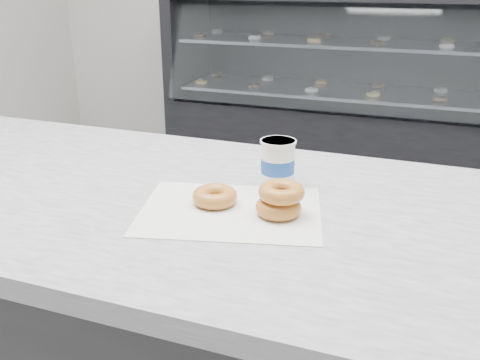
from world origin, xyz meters
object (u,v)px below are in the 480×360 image
object	(u,v)px
display_case	(345,104)
donut_single	(215,196)
coffee_cup	(278,163)
counter	(143,358)
donut_stack	(280,200)

from	to	relation	value
display_case	donut_single	size ratio (longest dim) A/B	27.05
donut_single	coffee_cup	size ratio (longest dim) A/B	0.88
donut_single	display_case	bearing A→B (deg)	94.30
display_case	coffee_cup	distance (m)	2.66
donut_single	coffee_cup	bearing A→B (deg)	58.52
counter	display_case	distance (m)	2.72
donut_stack	counter	bearing A→B (deg)	175.65
counter	display_case	world-z (taller)	display_case
display_case	donut_single	world-z (taller)	display_case
donut_single	coffee_cup	xyz separation A→B (m)	(0.09, 0.14, 0.03)
counter	coffee_cup	bearing A→B (deg)	21.99
counter	donut_stack	size ratio (longest dim) A/B	31.65
donut_stack	coffee_cup	size ratio (longest dim) A/B	0.96
display_case	coffee_cup	bearing A→B (deg)	-83.62
counter	display_case	size ratio (longest dim) A/B	1.28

